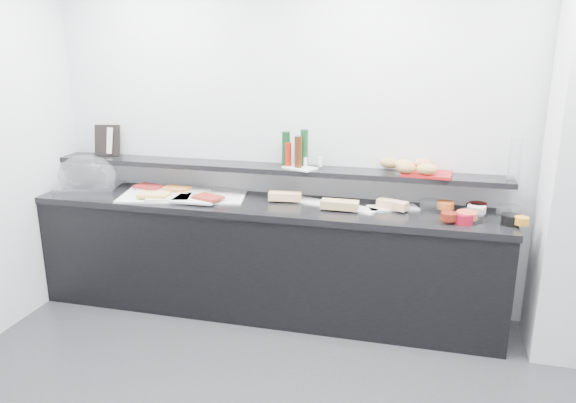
% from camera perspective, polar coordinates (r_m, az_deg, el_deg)
% --- Properties ---
extents(back_wall, '(5.00, 0.02, 2.70)m').
position_cam_1_polar(back_wall, '(4.33, 7.64, 6.03)').
color(back_wall, silver).
rests_on(back_wall, ground).
extents(buffet_cabinet, '(3.60, 0.60, 0.85)m').
position_cam_1_polar(buffet_cabinet, '(4.44, -2.34, -6.03)').
color(buffet_cabinet, black).
rests_on(buffet_cabinet, ground).
extents(counter_top, '(3.62, 0.62, 0.05)m').
position_cam_1_polar(counter_top, '(4.29, -2.41, -0.46)').
color(counter_top, black).
rests_on(counter_top, buffet_cabinet).
extents(wall_shelf, '(3.60, 0.25, 0.04)m').
position_cam_1_polar(wall_shelf, '(4.39, -1.79, 3.37)').
color(wall_shelf, black).
rests_on(wall_shelf, back_wall).
extents(cloche_base, '(0.55, 0.42, 0.04)m').
position_cam_1_polar(cloche_base, '(4.94, -19.49, 1.40)').
color(cloche_base, '#AEAFB5').
rests_on(cloche_base, counter_top).
extents(cloche_dome, '(0.54, 0.42, 0.34)m').
position_cam_1_polar(cloche_dome, '(4.89, -19.73, 2.51)').
color(cloche_dome, white).
rests_on(cloche_dome, cloche_base).
extents(linen_runner, '(1.05, 0.64, 0.01)m').
position_cam_1_polar(linen_runner, '(4.53, -10.53, 0.62)').
color(linen_runner, silver).
rests_on(linen_runner, counter_top).
extents(platter_meat_a, '(0.33, 0.28, 0.01)m').
position_cam_1_polar(platter_meat_a, '(4.70, -13.24, 1.22)').
color(platter_meat_a, white).
rests_on(platter_meat_a, linen_runner).
extents(food_meat_a, '(0.24, 0.19, 0.02)m').
position_cam_1_polar(food_meat_a, '(4.72, -13.99, 1.48)').
color(food_meat_a, maroon).
rests_on(food_meat_a, platter_meat_a).
extents(platter_salmon, '(0.34, 0.29, 0.01)m').
position_cam_1_polar(platter_salmon, '(4.62, -9.95, 1.14)').
color(platter_salmon, silver).
rests_on(platter_salmon, linen_runner).
extents(food_salmon, '(0.22, 0.16, 0.02)m').
position_cam_1_polar(food_salmon, '(4.62, -11.25, 1.32)').
color(food_salmon, orange).
rests_on(food_salmon, platter_salmon).
extents(platter_cheese, '(0.37, 0.29, 0.01)m').
position_cam_1_polar(platter_cheese, '(4.45, -12.01, 0.44)').
color(platter_cheese, silver).
rests_on(platter_cheese, linen_runner).
extents(food_cheese, '(0.25, 0.18, 0.02)m').
position_cam_1_polar(food_cheese, '(4.47, -13.48, 0.68)').
color(food_cheese, '#E0BD57').
rests_on(food_cheese, platter_cheese).
extents(platter_meat_b, '(0.34, 0.23, 0.01)m').
position_cam_1_polar(platter_meat_b, '(4.35, -9.38, 0.22)').
color(platter_meat_b, white).
rests_on(platter_meat_b, linen_runner).
extents(food_meat_b, '(0.26, 0.21, 0.02)m').
position_cam_1_polar(food_meat_b, '(4.32, -8.13, 0.42)').
color(food_meat_b, maroon).
rests_on(food_meat_b, platter_meat_b).
extents(sandwich_plate_left, '(0.36, 0.23, 0.01)m').
position_cam_1_polar(sandwich_plate_left, '(4.31, 1.89, 0.09)').
color(sandwich_plate_left, white).
rests_on(sandwich_plate_left, counter_top).
extents(sandwich_food_left, '(0.26, 0.13, 0.06)m').
position_cam_1_polar(sandwich_food_left, '(4.29, -0.30, 0.54)').
color(sandwich_food_left, '#E6B979').
rests_on(sandwich_food_left, sandwich_plate_left).
extents(tongs_left, '(0.16, 0.04, 0.01)m').
position_cam_1_polar(tongs_left, '(4.33, -0.80, 0.31)').
color(tongs_left, '#AEB0B5').
rests_on(tongs_left, sandwich_plate_left).
extents(sandwich_plate_mid, '(0.34, 0.23, 0.01)m').
position_cam_1_polar(sandwich_plate_mid, '(4.14, 6.93, -0.73)').
color(sandwich_plate_mid, white).
rests_on(sandwich_plate_mid, counter_top).
extents(sandwich_food_mid, '(0.27, 0.11, 0.06)m').
position_cam_1_polar(sandwich_food_mid, '(4.09, 5.27, -0.32)').
color(sandwich_food_mid, tan).
rests_on(sandwich_food_mid, sandwich_plate_mid).
extents(tongs_mid, '(0.15, 0.08, 0.01)m').
position_cam_1_polar(tongs_mid, '(4.09, 5.62, -0.72)').
color(tongs_mid, silver).
rests_on(tongs_mid, sandwich_plate_mid).
extents(sandwich_plate_right, '(0.40, 0.28, 0.01)m').
position_cam_1_polar(sandwich_plate_right, '(4.20, 10.60, -0.64)').
color(sandwich_plate_right, silver).
rests_on(sandwich_plate_right, counter_top).
extents(sandwich_food_right, '(0.24, 0.16, 0.06)m').
position_cam_1_polar(sandwich_food_right, '(4.15, 10.57, -0.30)').
color(sandwich_food_right, tan).
rests_on(sandwich_food_right, sandwich_plate_right).
extents(tongs_right, '(0.16, 0.02, 0.01)m').
position_cam_1_polar(tongs_right, '(4.16, 10.90, -0.66)').
color(tongs_right, silver).
rests_on(tongs_right, sandwich_plate_right).
extents(bowl_glass_fruit, '(0.19, 0.19, 0.07)m').
position_cam_1_polar(bowl_glass_fruit, '(4.22, 14.44, -0.41)').
color(bowl_glass_fruit, white).
rests_on(bowl_glass_fruit, counter_top).
extents(fill_glass_fruit, '(0.15, 0.15, 0.05)m').
position_cam_1_polar(fill_glass_fruit, '(4.21, 15.71, -0.36)').
color(fill_glass_fruit, '#DE5B1E').
rests_on(fill_glass_fruit, bowl_glass_fruit).
extents(bowl_black_jam, '(0.14, 0.14, 0.07)m').
position_cam_1_polar(bowl_black_jam, '(4.22, 18.49, -0.75)').
color(bowl_black_jam, black).
rests_on(bowl_black_jam, counter_top).
extents(fill_black_jam, '(0.17, 0.17, 0.05)m').
position_cam_1_polar(fill_black_jam, '(4.25, 18.69, -0.47)').
color(fill_black_jam, '#63100E').
rests_on(fill_black_jam, bowl_black_jam).
extents(bowl_glass_cream, '(0.19, 0.19, 0.07)m').
position_cam_1_polar(bowl_glass_cream, '(4.26, 21.52, -0.91)').
color(bowl_glass_cream, white).
rests_on(bowl_glass_cream, counter_top).
extents(fill_glass_cream, '(0.14, 0.14, 0.05)m').
position_cam_1_polar(fill_glass_cream, '(4.18, 18.61, -0.73)').
color(fill_glass_cream, white).
rests_on(fill_glass_cream, bowl_glass_cream).
extents(bowl_red_jam, '(0.16, 0.16, 0.07)m').
position_cam_1_polar(bowl_red_jam, '(3.98, 17.39, -1.66)').
color(bowl_red_jam, maroon).
rests_on(bowl_red_jam, counter_top).
extents(fill_red_jam, '(0.12, 0.12, 0.05)m').
position_cam_1_polar(fill_red_jam, '(3.96, 16.04, -1.46)').
color(fill_red_jam, '#62190E').
rests_on(fill_red_jam, bowl_red_jam).
extents(bowl_glass_salmon, '(0.21, 0.21, 0.07)m').
position_cam_1_polar(bowl_glass_salmon, '(4.05, 18.16, -1.43)').
color(bowl_glass_salmon, silver).
rests_on(bowl_glass_salmon, counter_top).
extents(fill_glass_salmon, '(0.17, 0.17, 0.05)m').
position_cam_1_polar(fill_glass_salmon, '(4.02, 17.72, -1.34)').
color(fill_glass_salmon, '#CB4D31').
rests_on(fill_glass_salmon, bowl_glass_salmon).
extents(bowl_black_fruit, '(0.16, 0.16, 0.07)m').
position_cam_1_polar(bowl_black_fruit, '(4.06, 21.68, -1.74)').
color(bowl_black_fruit, black).
rests_on(bowl_black_fruit, counter_top).
extents(fill_black_fruit, '(0.10, 0.10, 0.05)m').
position_cam_1_polar(fill_black_fruit, '(4.03, 22.65, -1.81)').
color(fill_black_fruit, orange).
rests_on(fill_black_fruit, bowl_black_fruit).
extents(framed_print, '(0.22, 0.11, 0.26)m').
position_cam_1_polar(framed_print, '(4.99, -17.89, 5.94)').
color(framed_print, black).
rests_on(framed_print, wall_shelf).
extents(print_art, '(0.20, 0.08, 0.22)m').
position_cam_1_polar(print_art, '(5.02, -18.29, 5.95)').
color(print_art, beige).
rests_on(print_art, framed_print).
extents(condiment_tray, '(0.28, 0.23, 0.01)m').
position_cam_1_polar(condiment_tray, '(4.29, 1.21, 3.43)').
color(condiment_tray, white).
rests_on(condiment_tray, wall_shelf).
extents(bottle_green_a, '(0.06, 0.06, 0.26)m').
position_cam_1_polar(bottle_green_a, '(4.35, -0.20, 5.44)').
color(bottle_green_a, '#0E3518').
rests_on(bottle_green_a, condiment_tray).
extents(bottle_brown, '(0.07, 0.07, 0.24)m').
position_cam_1_polar(bottle_brown, '(4.25, 1.06, 5.06)').
color(bottle_brown, '#3C1B0A').
rests_on(bottle_brown, condiment_tray).
extents(bottle_green_b, '(0.07, 0.07, 0.28)m').
position_cam_1_polar(bottle_green_b, '(4.31, 1.66, 5.48)').
color(bottle_green_b, '#0F3A1A').
rests_on(bottle_green_b, condiment_tray).
extents(bottle_hot, '(0.06, 0.06, 0.18)m').
position_cam_1_polar(bottle_hot, '(4.31, 0.02, 4.81)').
color(bottle_hot, '#A3190B').
rests_on(bottle_hot, condiment_tray).
extents(shaker_salt, '(0.04, 0.04, 0.07)m').
position_cam_1_polar(shaker_salt, '(4.31, 3.30, 4.02)').
color(shaker_salt, white).
rests_on(shaker_salt, condiment_tray).
extents(shaker_pepper, '(0.04, 0.04, 0.07)m').
position_cam_1_polar(shaker_pepper, '(4.32, 1.75, 4.07)').
color(shaker_pepper, white).
rests_on(shaker_pepper, condiment_tray).
extents(bread_tray, '(0.37, 0.27, 0.02)m').
position_cam_1_polar(bread_tray, '(4.21, 13.92, 2.77)').
color(bread_tray, '#9E1113').
rests_on(bread_tray, wall_shelf).
extents(bread_roll_nw, '(0.16, 0.12, 0.08)m').
position_cam_1_polar(bread_roll_nw, '(4.27, 10.27, 3.88)').
color(bread_roll_nw, '#AB8041').
rests_on(bread_roll_nw, bread_tray).
extents(bread_roll_n, '(0.15, 0.10, 0.08)m').
position_cam_1_polar(bread_roll_n, '(4.27, 13.64, 3.68)').
color(bread_roll_n, '#B47545').
rests_on(bread_roll_n, bread_tray).
extents(bread_roll_ne, '(0.14, 0.11, 0.08)m').
position_cam_1_polar(bread_roll_ne, '(4.28, 13.44, 3.72)').
color(bread_roll_ne, tan).
rests_on(bread_roll_ne, bread_tray).
extents(bread_roll_sw, '(0.15, 0.10, 0.08)m').
position_cam_1_polar(bread_roll_sw, '(4.13, 11.94, 3.36)').
color(bread_roll_sw, '#AD7442').
rests_on(bread_roll_sw, bread_tray).
extents(bread_roll_s, '(0.17, 0.12, 0.08)m').
position_cam_1_polar(bread_roll_s, '(4.13, 13.96, 3.21)').
color(bread_roll_s, '#B18943').
rests_on(bread_roll_s, bread_tray).
extents(bread_roll_midw, '(0.15, 0.10, 0.08)m').
position_cam_1_polar(bread_roll_midw, '(4.23, 11.72, 3.67)').
color(bread_roll_midw, tan).
rests_on(bread_roll_midw, bread_tray).
extents(carafe, '(0.09, 0.09, 0.30)m').
position_cam_1_polar(carafe, '(4.19, 22.06, 3.94)').
color(carafe, silver).
rests_on(carafe, wall_shelf).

